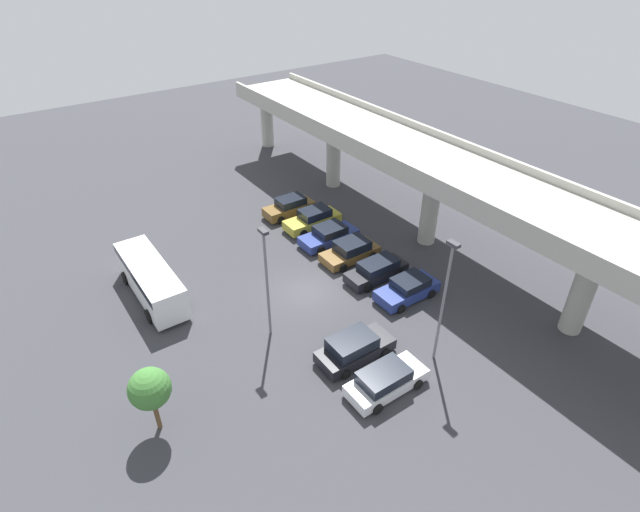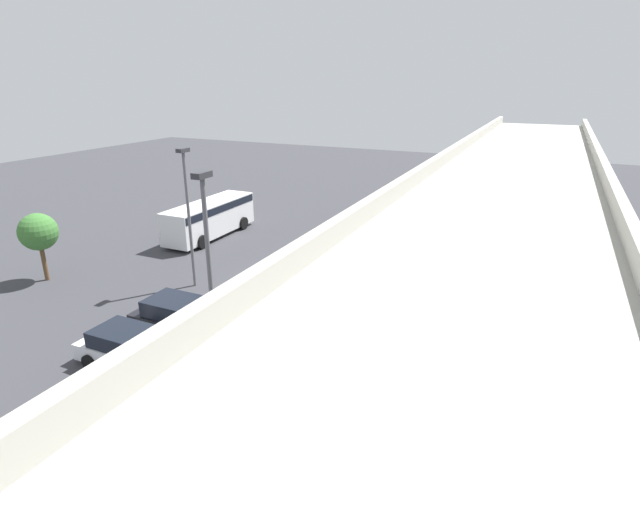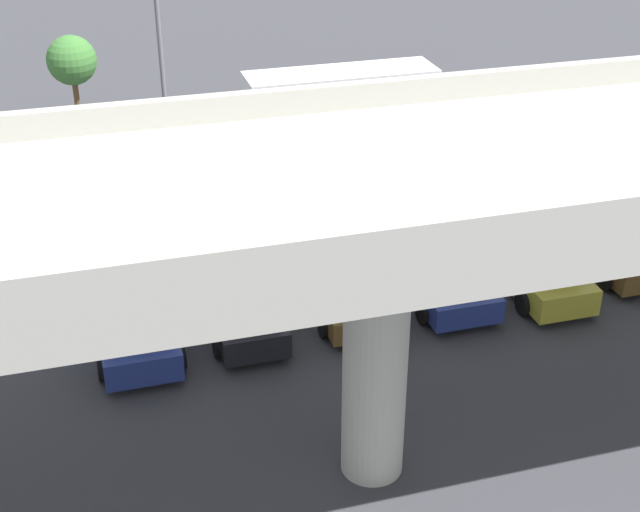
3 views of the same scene
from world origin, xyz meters
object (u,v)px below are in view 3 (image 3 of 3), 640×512
object	(u,v)px
tree_front_left	(72,61)
lamp_post_near_aisle	(162,73)
parked_car_5	(135,322)
parked_car_6	(37,225)
parked_car_2	(438,271)
parked_car_3	(345,284)
parked_car_1	(531,262)
shuttle_bus	(341,94)
parked_car_4	(240,300)
parked_car_0	(610,242)

from	to	relation	value
tree_front_left	lamp_post_near_aisle	bearing A→B (deg)	109.44
parked_car_5	parked_car_6	xyz separation A→B (m)	(2.44, -6.51, 0.06)
parked_car_2	parked_car_3	world-z (taller)	parked_car_3
parked_car_6	parked_car_2	bearing A→B (deg)	60.95
parked_car_1	parked_car_5	xyz separation A→B (m)	(11.47, -0.02, -0.06)
parked_car_1	parked_car_6	xyz separation A→B (m)	(13.91, -6.53, -0.00)
parked_car_2	parked_car_5	xyz separation A→B (m)	(8.69, 0.33, -0.01)
parked_car_6	shuttle_bus	bearing A→B (deg)	121.51
shuttle_bus	parked_car_3	bearing A→B (deg)	-106.67
parked_car_2	parked_car_4	world-z (taller)	parked_car_2
parked_car_2	tree_front_left	size ratio (longest dim) A/B	1.22
parked_car_4	tree_front_left	xyz separation A→B (m)	(3.52, -17.30, 2.12)
parked_car_3	parked_car_5	world-z (taller)	parked_car_3
parked_car_1	parked_car_3	xyz separation A→B (m)	(5.59, -0.37, -0.03)
parked_car_0	parked_car_4	world-z (taller)	parked_car_0
parked_car_2	tree_front_left	distance (m)	19.76
tree_front_left	parked_car_6	bearing A→B (deg)	80.91
parked_car_2	parked_car_5	size ratio (longest dim) A/B	1.06
parked_car_0	shuttle_bus	size ratio (longest dim) A/B	0.55
lamp_post_near_aisle	tree_front_left	bearing A→B (deg)	-70.56
parked_car_0	shuttle_bus	world-z (taller)	shuttle_bus
parked_car_1	tree_front_left	size ratio (longest dim) A/B	1.24
shuttle_bus	lamp_post_near_aisle	bearing A→B (deg)	-149.05
parked_car_4	tree_front_left	bearing A→B (deg)	11.49
parked_car_0	parked_car_2	distance (m)	5.72
parked_car_3	parked_car_5	distance (m)	5.90
parked_car_4	parked_car_6	xyz separation A→B (m)	(5.29, -6.20, 0.05)
parked_car_5	lamp_post_near_aisle	bearing A→B (deg)	-13.17
parked_car_3	parked_car_4	size ratio (longest dim) A/B	0.96
parked_car_3	parked_car_4	world-z (taller)	parked_car_3
parked_car_0	parked_car_1	size ratio (longest dim) A/B	0.93
parked_car_4	parked_car_6	bearing A→B (deg)	40.50
shuttle_bus	lamp_post_near_aisle	distance (m)	9.55
parked_car_0	parked_car_6	xyz separation A→B (m)	(16.84, -6.05, -0.01)
parked_car_1	parked_car_3	distance (m)	5.60
lamp_post_near_aisle	parked_car_5	bearing A→B (deg)	76.83
lamp_post_near_aisle	parked_car_6	bearing A→B (deg)	32.44
parked_car_2	lamp_post_near_aisle	bearing A→B (deg)	35.32
parked_car_2	parked_car_6	distance (m)	12.73
tree_front_left	parked_car_3	bearing A→B (deg)	110.75
parked_car_2	shuttle_bus	world-z (taller)	shuttle_bus
parked_car_0	shuttle_bus	distance (m)	14.39
parked_car_6	shuttle_bus	xyz separation A→B (m)	(-12.45, -7.64, 0.75)
parked_car_4	shuttle_bus	world-z (taller)	shuttle_bus
parked_car_2	parked_car_3	size ratio (longest dim) A/B	1.05
lamp_post_near_aisle	parked_car_2	bearing A→B (deg)	125.32
parked_car_3	lamp_post_near_aisle	world-z (taller)	lamp_post_near_aisle
parked_car_2	parked_car_4	xyz separation A→B (m)	(5.83, 0.02, 0.00)
parked_car_4	parked_car_6	world-z (taller)	parked_car_6
lamp_post_near_aisle	shuttle_bus	bearing A→B (deg)	-149.05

